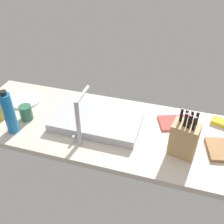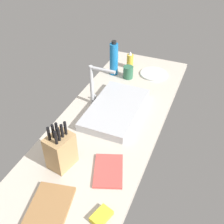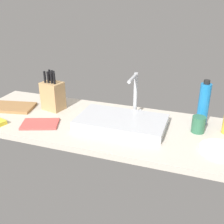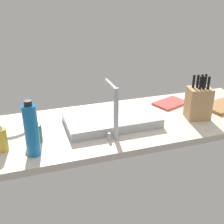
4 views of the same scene
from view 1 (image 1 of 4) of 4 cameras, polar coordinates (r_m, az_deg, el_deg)
name	(u,v)px [view 1 (image 1 of 4)]	position (r cm, az deg, el deg)	size (l,w,h in cm)	color
countertop_slab	(110,129)	(151.68, -0.48, -3.79)	(176.26, 60.34, 3.50)	beige
sink_basin	(97,121)	(151.00, -3.38, -2.01)	(50.48, 28.90, 4.92)	#B7BABF
faucet	(79,116)	(132.40, -7.24, -0.94)	(5.50, 16.82, 27.13)	#B7BABF
knife_block	(184,138)	(133.72, 15.57, -5.58)	(14.74, 12.69, 25.54)	tan
soap_bottle	(0,110)	(167.15, -23.41, 0.40)	(5.10, 5.10, 13.85)	gold
water_bottle	(9,113)	(150.92, -21.69, -0.22)	(6.24, 6.24, 26.40)	#1970B7
dinner_plate	(25,100)	(181.23, -18.52, 2.52)	(20.47, 20.47, 1.20)	silver
dish_towel	(177,123)	(157.34, 14.12, -2.28)	(20.75, 13.85, 1.20)	#CC4C47
coffee_mug	(26,113)	(162.10, -18.37, -0.12)	(7.32, 7.32, 9.08)	#2D6647
dish_sponge	(220,122)	(164.67, 22.55, -2.05)	(9.00, 6.00, 2.40)	yellow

